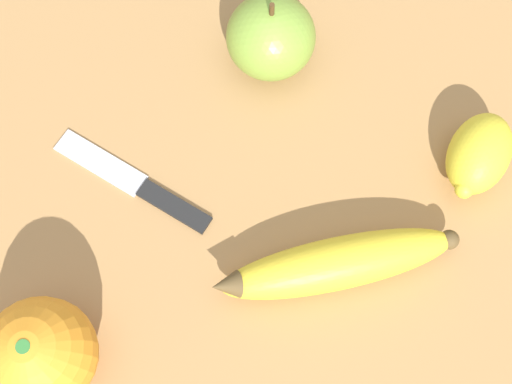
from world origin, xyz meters
name	(u,v)px	position (x,y,z in m)	size (l,w,h in m)	color
ground_plane	(346,325)	(0.00, 0.00, 0.00)	(3.00, 3.00, 0.00)	#A87A47
banana	(335,264)	(0.01, 0.04, 0.02)	(0.20, 0.09, 0.04)	yellow
orange	(40,354)	(-0.22, 0.08, 0.04)	(0.09, 0.09, 0.09)	orange
apple	(271,37)	(0.05, 0.25, 0.04)	(0.08, 0.08, 0.08)	olive
lemon	(479,154)	(0.16, 0.07, 0.03)	(0.09, 0.09, 0.05)	yellow
paring_knife	(138,184)	(-0.10, 0.18, 0.00)	(0.10, 0.14, 0.01)	silver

